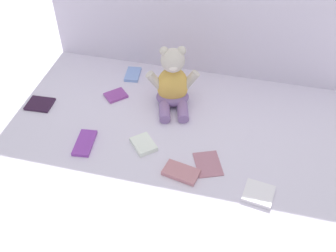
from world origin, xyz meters
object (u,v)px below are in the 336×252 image
object	(u,v)px
book_case_3	(85,143)
book_case_6	(116,95)
book_case_0	(144,144)
book_case_5	(133,74)
teddy_bear	(173,84)
book_case_2	(259,194)
book_case_7	(40,104)
book_case_4	(181,172)
book_case_1	(208,164)

from	to	relation	value
book_case_3	book_case_6	distance (m)	0.32
book_case_0	book_case_5	distance (m)	0.49
teddy_bear	book_case_2	size ratio (longest dim) A/B	2.76
teddy_bear	book_case_7	size ratio (longest dim) A/B	2.52
book_case_0	book_case_5	xyz separation A→B (m)	(-0.19, 0.45, -0.00)
book_case_0	book_case_4	size ratio (longest dim) A/B	0.78
book_case_4	book_case_3	bearing A→B (deg)	-86.66
teddy_bear	book_case_5	xyz separation A→B (m)	(-0.24, 0.16, -0.10)
book_case_3	book_case_7	xyz separation A→B (m)	(-0.29, 0.18, -0.00)
book_case_2	book_case_4	xyz separation A→B (m)	(-0.29, 0.03, 0.00)
book_case_1	book_case_7	size ratio (longest dim) A/B	1.13
book_case_0	book_case_3	world-z (taller)	book_case_0
book_case_1	book_case_2	xyz separation A→B (m)	(0.20, -0.10, 0.00)
teddy_bear	book_case_6	size ratio (longest dim) A/B	3.03
book_case_0	book_case_2	distance (m)	0.48
book_case_6	book_case_7	xyz separation A→B (m)	(-0.31, -0.14, -0.00)
book_case_5	book_case_4	bearing A→B (deg)	116.24
book_case_0	book_case_1	xyz separation A→B (m)	(0.26, -0.03, -0.01)
book_case_1	book_case_3	xyz separation A→B (m)	(-0.50, -0.01, 0.00)
book_case_7	book_case_4	bearing A→B (deg)	67.97
book_case_2	book_case_1	bearing A→B (deg)	71.41
book_case_3	book_case_7	bearing A→B (deg)	141.87
book_case_1	book_case_6	distance (m)	0.57
book_case_3	book_case_4	world-z (taller)	book_case_4
book_case_2	book_case_6	bearing A→B (deg)	66.96
book_case_6	book_case_4	bearing A→B (deg)	-179.48
book_case_2	book_case_7	world-z (taller)	book_case_2
book_case_0	book_case_5	world-z (taller)	book_case_0
book_case_1	book_case_5	world-z (taller)	book_case_5
book_case_2	book_case_7	size ratio (longest dim) A/B	0.91
book_case_6	book_case_3	bearing A→B (deg)	131.70
book_case_0	book_case_7	size ratio (longest dim) A/B	0.92
book_case_7	book_case_1	bearing A→B (deg)	74.72
teddy_bear	book_case_0	xyz separation A→B (m)	(-0.05, -0.29, -0.09)
book_case_2	book_case_6	distance (m)	0.79
book_case_1	book_case_4	xyz separation A→B (m)	(-0.09, -0.07, 0.00)
book_case_0	book_case_5	bearing A→B (deg)	70.83
book_case_5	book_case_0	bearing A→B (deg)	105.66
book_case_2	book_case_3	distance (m)	0.70
book_case_1	book_case_7	world-z (taller)	book_case_7
book_case_4	book_case_6	size ratio (longest dim) A/B	1.41
book_case_2	book_case_3	size ratio (longest dim) A/B	0.73
teddy_bear	book_case_2	bearing A→B (deg)	-61.79
book_case_2	book_case_6	size ratio (longest dim) A/B	1.10
book_case_3	book_case_4	xyz separation A→B (m)	(0.41, -0.06, 0.00)
book_case_0	book_case_6	size ratio (longest dim) A/B	1.10
book_case_2	book_case_3	bearing A→B (deg)	90.92
book_case_4	book_case_7	xyz separation A→B (m)	(-0.70, 0.23, -0.00)
book_case_5	teddy_bear	bearing A→B (deg)	139.07
book_case_0	teddy_bear	bearing A→B (deg)	38.44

